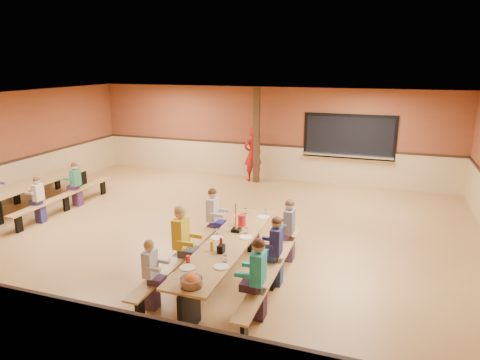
% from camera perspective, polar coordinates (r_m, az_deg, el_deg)
% --- Properties ---
extents(ground, '(12.00, 12.00, 0.00)m').
position_cam_1_polar(ground, '(9.92, -4.20, -6.84)').
color(ground, olive).
rests_on(ground, ground).
extents(room_envelope, '(12.04, 10.04, 3.02)m').
position_cam_1_polar(room_envelope, '(9.68, -4.28, -3.05)').
color(room_envelope, brown).
rests_on(room_envelope, ground).
extents(kitchen_pass_through, '(2.78, 0.28, 1.38)m').
position_cam_1_polar(kitchen_pass_through, '(13.61, 14.33, 5.38)').
color(kitchen_pass_through, black).
rests_on(kitchen_pass_through, ground).
extents(structural_post, '(0.18, 0.18, 3.00)m').
position_cam_1_polar(structural_post, '(13.57, 2.22, 5.87)').
color(structural_post, '#311E10').
rests_on(structural_post, ground).
extents(cafeteria_table_main, '(1.91, 3.70, 0.74)m').
position_cam_1_polar(cafeteria_table_main, '(7.57, -1.66, -9.79)').
color(cafeteria_table_main, olive).
rests_on(cafeteria_table_main, ground).
extents(cafeteria_table_second, '(1.91, 3.70, 0.74)m').
position_cam_1_polar(cafeteria_table_second, '(12.50, -25.18, -1.03)').
color(cafeteria_table_second, olive).
rests_on(cafeteria_table_second, ground).
extents(seated_child_white_left, '(0.33, 0.27, 1.14)m').
position_cam_1_polar(seated_child_white_left, '(6.92, -11.82, -12.30)').
color(seated_child_white_left, '#B9B8BF').
rests_on(seated_child_white_left, ground).
extents(seated_adult_yellow, '(0.43, 0.35, 1.34)m').
position_cam_1_polar(seated_adult_yellow, '(7.71, -7.85, -8.29)').
color(seated_adult_yellow, gold).
rests_on(seated_adult_yellow, ground).
extents(seated_child_grey_left, '(0.39, 0.32, 1.24)m').
position_cam_1_polar(seated_child_grey_left, '(8.94, -3.66, -5.09)').
color(seated_child_grey_left, '#B6B6B6').
rests_on(seated_child_grey_left, ground).
extents(seated_child_teal_right, '(0.40, 0.32, 1.27)m').
position_cam_1_polar(seated_child_teal_right, '(6.52, 2.43, -13.13)').
color(seated_child_teal_right, teal).
rests_on(seated_child_teal_right, ground).
extents(seated_child_navy_right, '(0.38, 0.31, 1.23)m').
position_cam_1_polar(seated_child_navy_right, '(7.46, 4.83, -9.49)').
color(seated_child_navy_right, navy).
rests_on(seated_child_navy_right, ground).
extents(seated_child_char_right, '(0.38, 0.31, 1.22)m').
position_cam_1_polar(seated_child_char_right, '(8.35, 6.54, -6.75)').
color(seated_child_char_right, '#55575F').
rests_on(seated_child_char_right, ground).
extents(seated_child_green_sec, '(0.35, 0.29, 1.17)m').
position_cam_1_polar(seated_child_green_sec, '(12.25, -21.00, -0.59)').
color(seated_child_green_sec, '#2A6A48').
rests_on(seated_child_green_sec, ground).
extents(seated_child_tan_sec, '(0.33, 0.27, 1.12)m').
position_cam_1_polar(seated_child_tan_sec, '(11.32, -25.24, -2.46)').
color(seated_child_tan_sec, '#C1AC98').
rests_on(seated_child_tan_sec, ground).
extents(standing_woman, '(0.75, 0.75, 1.75)m').
position_cam_1_polar(standing_woman, '(13.88, 1.73, 3.47)').
color(standing_woman, '#A41512').
rests_on(standing_woman, ground).
extents(punch_pitcher, '(0.16, 0.16, 0.22)m').
position_cam_1_polar(punch_pitcher, '(8.16, 0.26, -5.39)').
color(punch_pitcher, red).
rests_on(punch_pitcher, cafeteria_table_main).
extents(chip_bowl, '(0.32, 0.32, 0.15)m').
position_cam_1_polar(chip_bowl, '(6.14, -6.50, -13.23)').
color(chip_bowl, orange).
rests_on(chip_bowl, cafeteria_table_main).
extents(napkin_dispenser, '(0.10, 0.14, 0.13)m').
position_cam_1_polar(napkin_dispenser, '(7.09, -2.53, -9.14)').
color(napkin_dispenser, black).
rests_on(napkin_dispenser, cafeteria_table_main).
extents(condiment_mustard, '(0.06, 0.06, 0.17)m').
position_cam_1_polar(condiment_mustard, '(7.15, -3.78, -8.77)').
color(condiment_mustard, yellow).
rests_on(condiment_mustard, cafeteria_table_main).
extents(condiment_ketchup, '(0.06, 0.06, 0.17)m').
position_cam_1_polar(condiment_ketchup, '(7.26, -2.54, -8.34)').
color(condiment_ketchup, '#B2140F').
rests_on(condiment_ketchup, cafeteria_table_main).
extents(table_paddle, '(0.16, 0.16, 0.56)m').
position_cam_1_polar(table_paddle, '(7.88, -0.49, -5.97)').
color(table_paddle, black).
rests_on(table_paddle, cafeteria_table_main).
extents(place_settings, '(0.65, 3.30, 0.11)m').
position_cam_1_polar(place_settings, '(7.46, -1.68, -7.92)').
color(place_settings, beige).
rests_on(place_settings, cafeteria_table_main).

